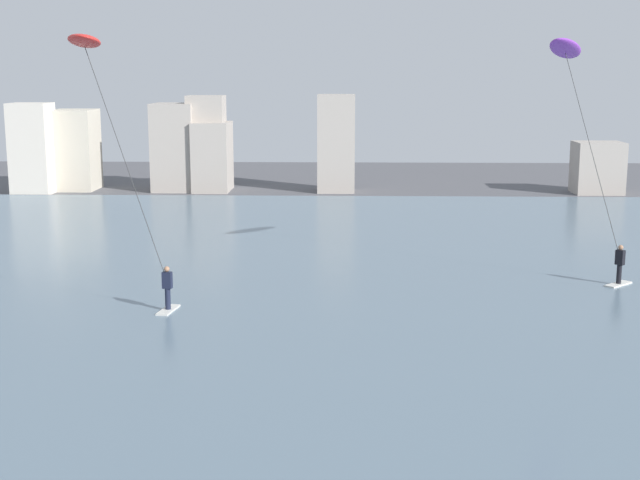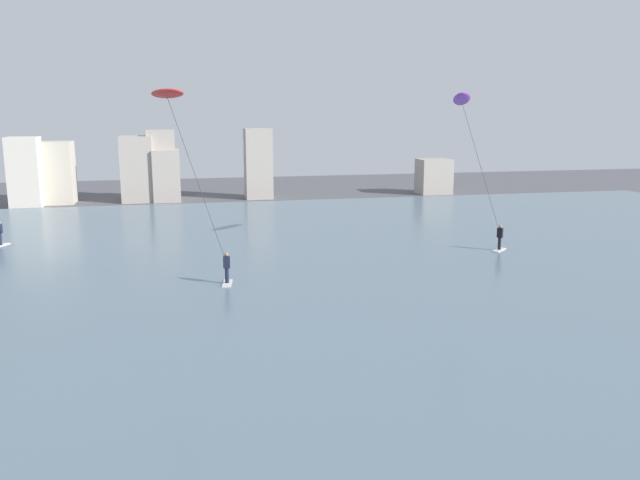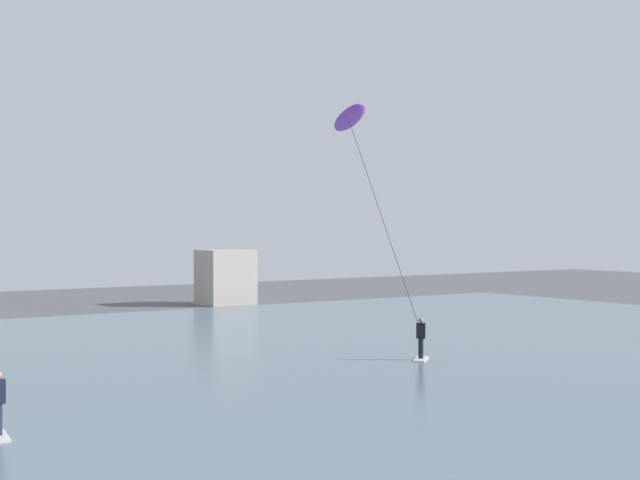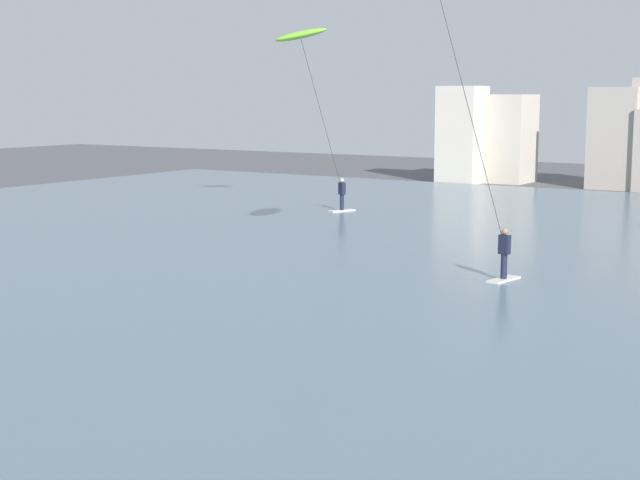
# 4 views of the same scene
# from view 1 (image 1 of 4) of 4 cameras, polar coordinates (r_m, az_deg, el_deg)

# --- Properties ---
(water_bay) EXTENTS (84.00, 52.00, 0.10)m
(water_bay) POSITION_cam_1_polar(r_m,az_deg,el_deg) (35.70, -2.23, -3.03)
(water_bay) COLOR slate
(water_bay) RESTS_ON ground
(far_shore_buildings) EXTENTS (43.37, 5.18, 7.00)m
(far_shore_buildings) POSITION_cam_1_polar(r_m,az_deg,el_deg) (64.55, -7.07, 5.81)
(far_shore_buildings) COLOR beige
(far_shore_buildings) RESTS_ON ground
(kitesurfer_red) EXTENTS (4.04, 3.66, 9.91)m
(kitesurfer_red) POSITION_cam_1_polar(r_m,az_deg,el_deg) (31.86, -14.62, 11.07)
(kitesurfer_red) COLOR silver
(kitesurfer_red) RESTS_ON water_bay
(kitesurfer_purple) EXTENTS (4.09, 4.09, 10.04)m
(kitesurfer_purple) POSITION_cam_1_polar(r_m,az_deg,el_deg) (37.69, 15.92, 10.71)
(kitesurfer_purple) COLOR silver
(kitesurfer_purple) RESTS_ON water_bay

